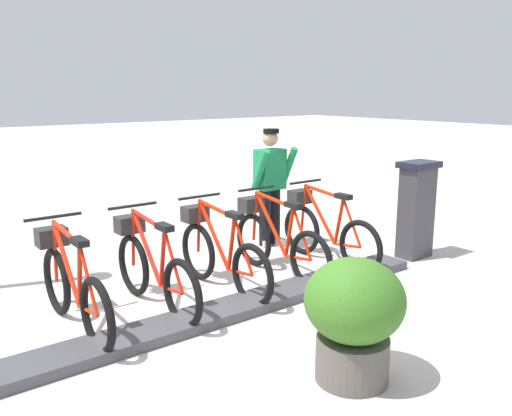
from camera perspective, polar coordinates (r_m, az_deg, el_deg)
ground_plane at (r=5.54m, az=-1.96°, el=-10.88°), size 60.00×60.00×0.00m
dock_rail_base at (r=5.52m, az=-1.97°, el=-10.41°), size 0.44×4.89×0.10m
payment_kiosk at (r=7.40m, az=16.53°, el=0.00°), size 0.36×0.52×1.28m
bike_docked_0 at (r=7.00m, az=7.32°, el=-2.28°), size 1.72×0.54×1.02m
bike_docked_1 at (r=6.46m, az=2.16°, el=-3.42°), size 1.72×0.54×1.02m
bike_docked_2 at (r=5.99m, az=-3.88°, el=-4.73°), size 1.72×0.54×1.02m
bike_docked_3 at (r=5.60m, az=-10.89°, el=-6.17°), size 1.72×0.54×1.02m
bike_docked_4 at (r=5.30m, az=-18.85°, el=-7.69°), size 1.72×0.54×1.02m
worker_near_rack at (r=7.58m, az=1.52°, el=2.66°), size 0.47×0.63×1.66m
planter_bush at (r=4.20m, az=10.28°, el=-10.93°), size 0.76×0.76×0.97m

